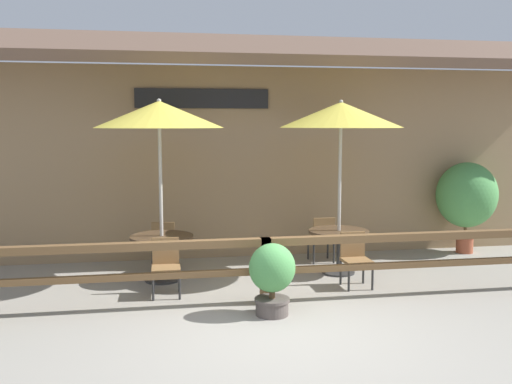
% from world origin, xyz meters
% --- Properties ---
extents(ground_plane, '(60.00, 60.00, 0.00)m').
position_xyz_m(ground_plane, '(0.00, 0.00, 0.00)').
color(ground_plane, gray).
extents(building_facade, '(14.28, 1.49, 4.23)m').
position_xyz_m(building_facade, '(-0.00, 4.10, 2.16)').
color(building_facade, '#997A56').
rests_on(building_facade, ground).
extents(patio_railing, '(10.40, 0.14, 0.95)m').
position_xyz_m(patio_railing, '(0.00, 1.05, 0.70)').
color(patio_railing, brown).
rests_on(patio_railing, ground).
extents(patio_umbrella_near, '(2.04, 2.04, 2.93)m').
position_xyz_m(patio_umbrella_near, '(-1.43, 2.52, 2.68)').
color(patio_umbrella_near, '#B7B2A8').
rests_on(patio_umbrella_near, ground).
extents(dining_table_near, '(1.02, 1.02, 0.74)m').
position_xyz_m(dining_table_near, '(-1.43, 2.52, 0.60)').
color(dining_table_near, '#4C3826').
rests_on(dining_table_near, ground).
extents(chair_near_streetside, '(0.43, 0.43, 0.85)m').
position_xyz_m(chair_near_streetside, '(-1.38, 1.72, 0.47)').
color(chair_near_streetside, olive).
rests_on(chair_near_streetside, ground).
extents(chair_near_wallside, '(0.48, 0.48, 0.85)m').
position_xyz_m(chair_near_wallside, '(-1.38, 3.32, 0.47)').
color(chair_near_wallside, olive).
rests_on(chair_near_wallside, ground).
extents(patio_umbrella_middle, '(2.04, 2.04, 2.93)m').
position_xyz_m(patio_umbrella_middle, '(1.54, 2.48, 2.68)').
color(patio_umbrella_middle, '#B7B2A8').
rests_on(patio_umbrella_middle, ground).
extents(dining_table_middle, '(1.02, 1.02, 0.74)m').
position_xyz_m(dining_table_middle, '(1.54, 2.48, 0.60)').
color(dining_table_middle, '#4C3826').
rests_on(dining_table_middle, ground).
extents(chair_middle_streetside, '(0.43, 0.43, 0.85)m').
position_xyz_m(chair_middle_streetside, '(1.55, 1.68, 0.47)').
color(chair_middle_streetside, olive).
rests_on(chair_middle_streetside, ground).
extents(chair_middle_wallside, '(0.42, 0.42, 0.85)m').
position_xyz_m(chair_middle_wallside, '(1.49, 3.28, 0.47)').
color(chair_middle_wallside, olive).
rests_on(chair_middle_wallside, ground).
extents(potted_plant_entrance_palm, '(0.62, 0.56, 0.97)m').
position_xyz_m(potted_plant_entrance_palm, '(-0.00, 0.57, 0.55)').
color(potted_plant_entrance_palm, '#564C47').
rests_on(potted_plant_entrance_palm, ground).
extents(potted_plant_small_flowering, '(1.20, 1.08, 1.79)m').
position_xyz_m(potted_plant_small_flowering, '(4.50, 3.55, 1.13)').
color(potted_plant_small_flowering, '#9E4C33').
rests_on(potted_plant_small_flowering, ground).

